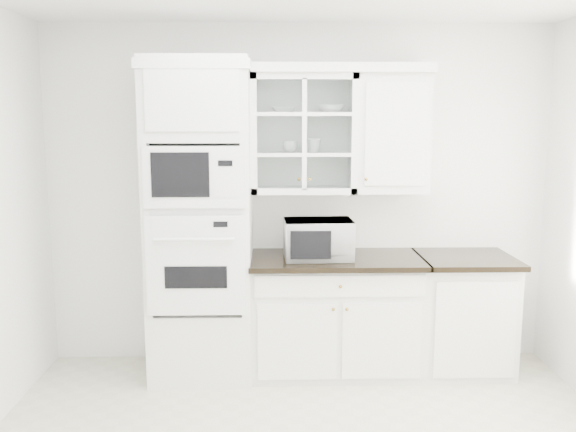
{
  "coord_description": "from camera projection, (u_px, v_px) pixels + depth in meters",
  "views": [
    {
      "loc": [
        -0.2,
        -3.11,
        1.97
      ],
      "look_at": [
        -0.1,
        1.05,
        1.3
      ],
      "focal_mm": 38.0,
      "sensor_mm": 36.0,
      "label": 1
    }
  ],
  "objects": [
    {
      "name": "oven_column",
      "position": [
        201.0,
        222.0,
        4.58
      ],
      "size": [
        0.76,
        0.68,
        2.4
      ],
      "color": "white",
      "rests_on": "ground"
    },
    {
      "name": "countertop_microwave",
      "position": [
        318.0,
        239.0,
        4.6
      ],
      "size": [
        0.52,
        0.44,
        0.29
      ],
      "primitive_type": "imported",
      "rotation": [
        0.0,
        0.0,
        3.18
      ],
      "color": "white",
      "rests_on": "base_cabinet_run"
    },
    {
      "name": "bowl_a",
      "position": [
        284.0,
        110.0,
        4.62
      ],
      "size": [
        0.22,
        0.22,
        0.05
      ],
      "primitive_type": "imported",
      "rotation": [
        0.0,
        0.0,
        -0.15
      ],
      "color": "white",
      "rests_on": "upper_cabinet_glass"
    },
    {
      "name": "bowl_b",
      "position": [
        331.0,
        109.0,
        4.63
      ],
      "size": [
        0.22,
        0.22,
        0.06
      ],
      "primitive_type": "imported",
      "rotation": [
        0.0,
        0.0,
        0.15
      ],
      "color": "white",
      "rests_on": "upper_cabinet_glass"
    },
    {
      "name": "cup_b",
      "position": [
        314.0,
        145.0,
        4.67
      ],
      "size": [
        0.13,
        0.13,
        0.1
      ],
      "primitive_type": "imported",
      "rotation": [
        0.0,
        0.0,
        0.2
      ],
      "color": "white",
      "rests_on": "upper_cabinet_glass"
    },
    {
      "name": "base_cabinet_run",
      "position": [
        335.0,
        313.0,
        4.75
      ],
      "size": [
        1.32,
        0.67,
        0.92
      ],
      "color": "white",
      "rests_on": "ground"
    },
    {
      "name": "extra_base_cabinet",
      "position": [
        463.0,
        312.0,
        4.77
      ],
      "size": [
        0.72,
        0.67,
        0.92
      ],
      "color": "white",
      "rests_on": "ground"
    },
    {
      "name": "upper_cabinet_glass",
      "position": [
        303.0,
        134.0,
        4.66
      ],
      "size": [
        0.8,
        0.33,
        0.9
      ],
      "color": "white",
      "rests_on": "room_shell"
    },
    {
      "name": "crown_molding",
      "position": [
        290.0,
        69.0,
        4.55
      ],
      "size": [
        2.14,
        0.38,
        0.07
      ],
      "primitive_type": "cube",
      "color": "white",
      "rests_on": "room_shell"
    },
    {
      "name": "cup_a",
      "position": [
        290.0,
        147.0,
        4.67
      ],
      "size": [
        0.11,
        0.11,
        0.09
      ],
      "primitive_type": "imported",
      "rotation": [
        0.0,
        0.0,
        -0.03
      ],
      "color": "white",
      "rests_on": "upper_cabinet_glass"
    },
    {
      "name": "upper_cabinet_solid",
      "position": [
        391.0,
        134.0,
        4.67
      ],
      "size": [
        0.55,
        0.33,
        0.9
      ],
      "primitive_type": "cube",
      "color": "white",
      "rests_on": "room_shell"
    },
    {
      "name": "room_shell",
      "position": [
        308.0,
        152.0,
        3.53
      ],
      "size": [
        4.0,
        3.5,
        2.7
      ],
      "color": "white",
      "rests_on": "ground"
    }
  ]
}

